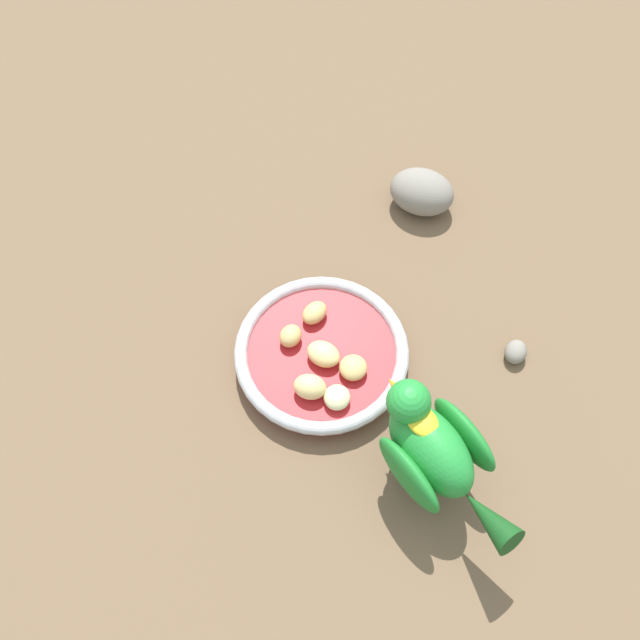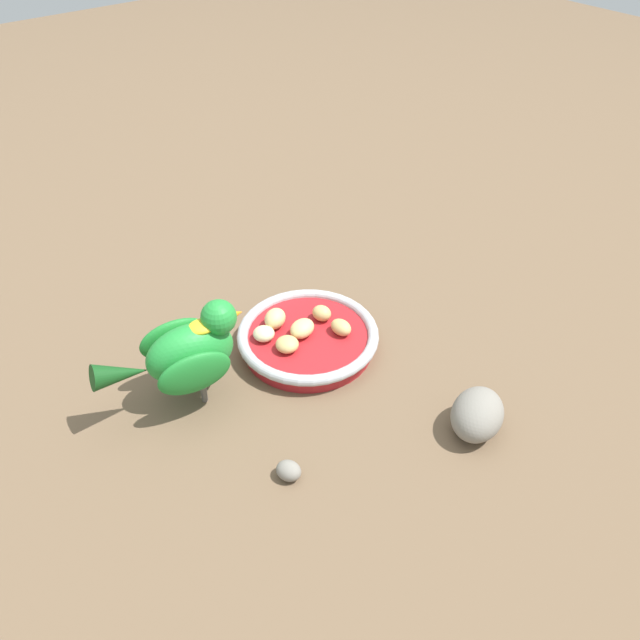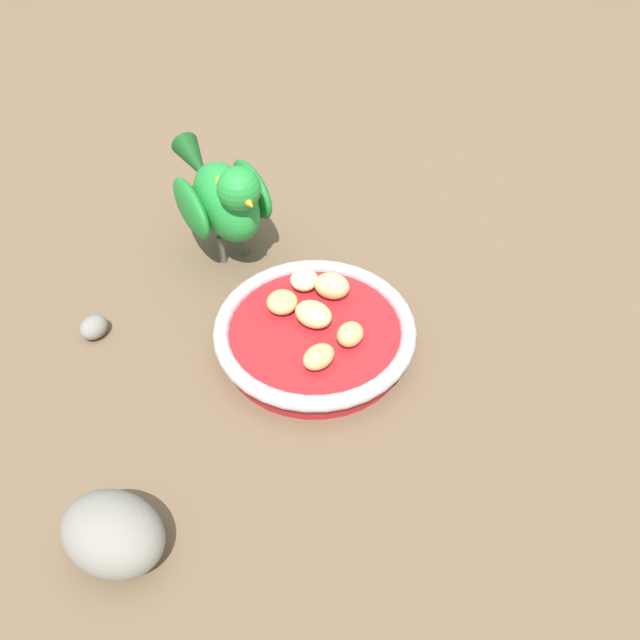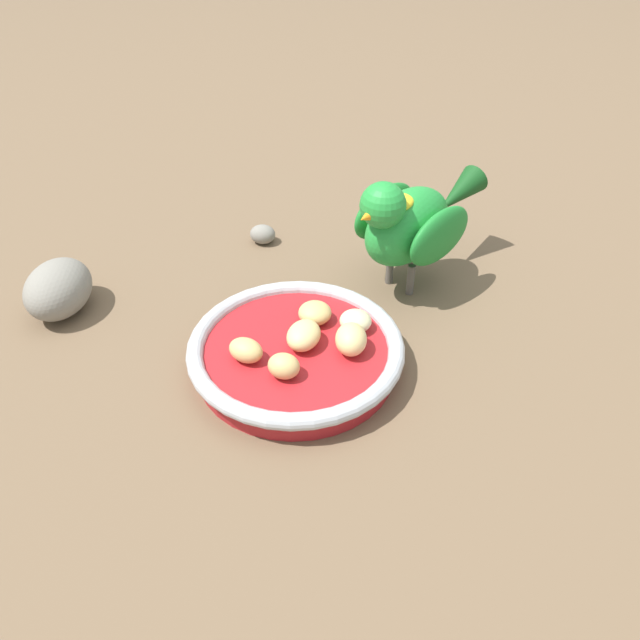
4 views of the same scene
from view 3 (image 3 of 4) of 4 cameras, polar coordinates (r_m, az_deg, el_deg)
The scene contains 11 objects.
ground_plane at distance 0.62m, azimuth -1.83°, elevation -3.15°, with size 4.00×4.00×0.00m, color brown.
feeding_bowl at distance 0.61m, azimuth -0.76°, elevation -0.98°, with size 0.20×0.20×0.03m.
apple_piece_0 at distance 0.64m, azimuth -1.48°, elevation 3.77°, with size 0.03×0.03×0.02m, color beige.
apple_piece_1 at distance 0.60m, azimuth -0.62°, elevation 0.54°, with size 0.04×0.03×0.02m, color #E5C67F.
apple_piece_2 at distance 0.57m, azimuth -0.13°, elevation -3.46°, with size 0.03×0.02×0.02m, color tan.
apple_piece_3 at distance 0.59m, azimuth 2.82°, elevation -1.34°, with size 0.03×0.02×0.02m, color tan.
apple_piece_4 at distance 0.62m, azimuth -3.55°, elevation 1.68°, with size 0.03×0.03×0.02m, color tan.
apple_piece_5 at distance 0.63m, azimuth 1.11°, elevation 3.21°, with size 0.04×0.03×0.03m, color #E5C67F.
parrot at distance 0.69m, azimuth -8.91°, elevation 11.32°, with size 0.20×0.11×0.14m.
rock_large at distance 0.50m, azimuth -18.74°, elevation -18.34°, with size 0.08×0.06×0.06m, color gray.
pebble_0 at distance 0.67m, azimuth -20.34°, elevation -0.64°, with size 0.03×0.03×0.02m, color gray.
Camera 3 is at (-0.32, 0.25, 0.46)m, focal length 34.32 mm.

